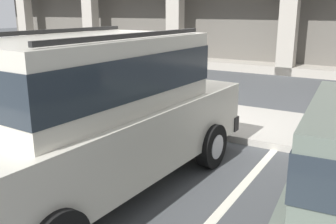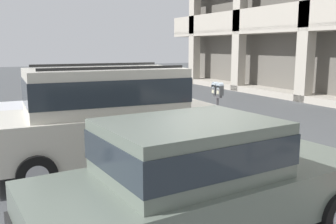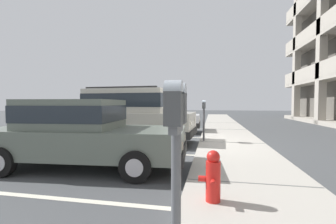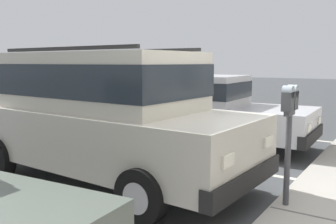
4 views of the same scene
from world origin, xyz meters
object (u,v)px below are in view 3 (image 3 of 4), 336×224
Objects in this scene: silver_suv at (129,113)px; fire_hydrant at (213,176)px; parking_meter_far at (176,136)px; parking_meter_near at (204,111)px; red_sedan at (154,116)px; dark_hatchback at (82,131)px.

silver_suv is 5.71m from fire_hydrant.
parking_meter_near is at bearing -179.72° from parking_meter_far.
red_sedan is 0.99× the size of dark_hatchback.
fire_hydrant is at bearing 170.29° from parking_meter_far.
fire_hydrant is (4.80, 3.03, -0.62)m from silver_suv.
red_sedan is at bearing -159.82° from fire_hydrant.
silver_suv is 1.07× the size of red_sedan.
fire_hydrant is (5.00, 0.30, -0.73)m from parking_meter_near.
dark_hatchback reaches higher than fire_hydrant.
parking_meter_far is at bearing 36.79° from dark_hatchback.
parking_meter_near is at bearing 138.93° from dark_hatchback.
parking_meter_far reaches higher than fire_hydrant.
silver_suv reaches higher than parking_meter_far.
dark_hatchback is at bearing 4.73° from silver_suv.
red_sedan is 6.48m from dark_hatchback.
dark_hatchback is (6.48, 0.02, 0.00)m from red_sedan.
silver_suv is 6.93m from parking_meter_far.
silver_suv reaches higher than parking_meter_near.
parking_meter_near is 5.06m from fire_hydrant.
red_sedan is at bearing -178.83° from silver_suv.
parking_meter_far is (6.35, 2.76, 0.14)m from silver_suv.
red_sedan is 6.47× the size of fire_hydrant.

